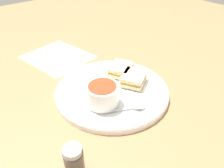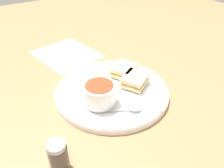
{
  "view_description": "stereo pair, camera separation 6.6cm",
  "coord_description": "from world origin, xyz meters",
  "px_view_note": "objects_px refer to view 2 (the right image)",
  "views": [
    {
      "loc": [
        -0.34,
        -0.41,
        0.42
      ],
      "look_at": [
        0.0,
        0.0,
        0.03
      ],
      "focal_mm": 35.0,
      "sensor_mm": 36.0,
      "label": 1
    },
    {
      "loc": [
        -0.29,
        -0.45,
        0.42
      ],
      "look_at": [
        0.0,
        0.0,
        0.03
      ],
      "focal_mm": 35.0,
      "sensor_mm": 36.0,
      "label": 2
    }
  ],
  "objects_px": {
    "soup_bowl": "(100,93)",
    "sandwich_half_near": "(135,80)",
    "salt_shaker": "(59,157)",
    "spoon": "(133,108)",
    "sandwich_half_far": "(124,70)"
  },
  "relations": [
    {
      "from": "soup_bowl",
      "to": "sandwich_half_near",
      "type": "bearing_deg",
      "value": 6.53
    },
    {
      "from": "sandwich_half_near",
      "to": "salt_shaker",
      "type": "xyz_separation_m",
      "value": [
        -0.31,
        -0.14,
        0.0
      ]
    },
    {
      "from": "spoon",
      "to": "sandwich_half_near",
      "type": "xyz_separation_m",
      "value": [
        0.08,
        0.09,
        0.01
      ]
    },
    {
      "from": "soup_bowl",
      "to": "sandwich_half_near",
      "type": "height_order",
      "value": "soup_bowl"
    },
    {
      "from": "sandwich_half_far",
      "to": "salt_shaker",
      "type": "relative_size",
      "value": 1.27
    },
    {
      "from": "soup_bowl",
      "to": "sandwich_half_far",
      "type": "bearing_deg",
      "value": 30.26
    },
    {
      "from": "spoon",
      "to": "sandwich_half_far",
      "type": "height_order",
      "value": "sandwich_half_far"
    },
    {
      "from": "spoon",
      "to": "sandwich_half_near",
      "type": "height_order",
      "value": "sandwich_half_near"
    },
    {
      "from": "soup_bowl",
      "to": "spoon",
      "type": "xyz_separation_m",
      "value": [
        0.06,
        -0.08,
        -0.03
      ]
    },
    {
      "from": "soup_bowl",
      "to": "sandwich_half_far",
      "type": "distance_m",
      "value": 0.16
    },
    {
      "from": "soup_bowl",
      "to": "salt_shaker",
      "type": "relative_size",
      "value": 1.14
    },
    {
      "from": "sandwich_half_near",
      "to": "salt_shaker",
      "type": "relative_size",
      "value": 1.28
    },
    {
      "from": "sandwich_half_near",
      "to": "sandwich_half_far",
      "type": "distance_m",
      "value": 0.07
    },
    {
      "from": "soup_bowl",
      "to": "spoon",
      "type": "relative_size",
      "value": 0.89
    },
    {
      "from": "sandwich_half_near",
      "to": "spoon",
      "type": "bearing_deg",
      "value": -129.91
    }
  ]
}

